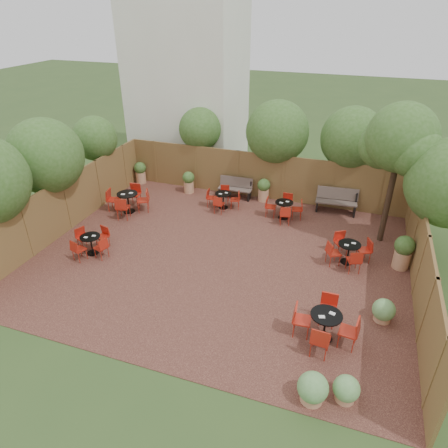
% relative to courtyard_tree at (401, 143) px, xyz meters
% --- Properties ---
extents(ground, '(80.00, 80.00, 0.00)m').
position_rel_courtyard_tree_xyz_m(ground, '(-5.02, -2.90, -3.62)').
color(ground, '#354F23').
rests_on(ground, ground).
extents(courtyard_paving, '(12.00, 10.00, 0.02)m').
position_rel_courtyard_tree_xyz_m(courtyard_paving, '(-5.02, -2.90, -3.61)').
color(courtyard_paving, '#3A1D17').
rests_on(courtyard_paving, ground).
extents(fence_back, '(12.00, 0.08, 2.00)m').
position_rel_courtyard_tree_xyz_m(fence_back, '(-5.02, 2.10, -2.62)').
color(fence_back, brown).
rests_on(fence_back, ground).
extents(fence_left, '(0.08, 10.00, 2.00)m').
position_rel_courtyard_tree_xyz_m(fence_left, '(-11.02, -2.90, -2.62)').
color(fence_left, brown).
rests_on(fence_left, ground).
extents(fence_right, '(0.08, 10.00, 2.00)m').
position_rel_courtyard_tree_xyz_m(fence_right, '(0.98, -2.90, -2.62)').
color(fence_right, brown).
rests_on(fence_right, ground).
extents(neighbour_building, '(5.00, 4.00, 8.00)m').
position_rel_courtyard_tree_xyz_m(neighbour_building, '(-9.52, 5.10, 0.38)').
color(neighbour_building, silver).
rests_on(neighbour_building, ground).
extents(overhang_foliage, '(16.06, 10.96, 2.79)m').
position_rel_courtyard_tree_xyz_m(overhang_foliage, '(-6.23, -0.71, -0.84)').
color(overhang_foliage, '#32571C').
rests_on(overhang_foliage, ground).
extents(courtyard_tree, '(2.50, 2.40, 4.88)m').
position_rel_courtyard_tree_xyz_m(courtyard_tree, '(0.00, 0.00, 0.00)').
color(courtyard_tree, black).
rests_on(courtyard_tree, courtyard_paving).
extents(park_bench_left, '(1.46, 0.50, 0.89)m').
position_rel_courtyard_tree_xyz_m(park_bench_left, '(-6.00, 1.72, -3.14)').
color(park_bench_left, brown).
rests_on(park_bench_left, courtyard_paving).
extents(park_bench_right, '(1.65, 0.64, 1.00)m').
position_rel_courtyard_tree_xyz_m(park_bench_right, '(-1.74, 1.73, -3.08)').
color(park_bench_right, brown).
rests_on(park_bench_right, courtyard_paving).
extents(bistro_tables, '(10.24, 7.63, 0.93)m').
position_rel_courtyard_tree_xyz_m(bistro_tables, '(-5.19, -2.07, -3.17)').
color(bistro_tables, black).
rests_on(bistro_tables, courtyard_paving).
extents(planters, '(11.88, 3.97, 1.14)m').
position_rel_courtyard_tree_xyz_m(planters, '(-5.00, 0.59, -3.03)').
color(planters, tan).
rests_on(planters, courtyard_paving).
extents(low_shrubs, '(2.05, 3.76, 0.72)m').
position_rel_courtyard_tree_xyz_m(low_shrubs, '(-0.70, -6.46, -3.27)').
color(low_shrubs, tan).
rests_on(low_shrubs, courtyard_paving).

